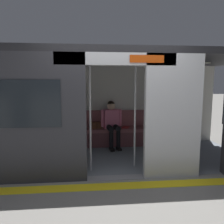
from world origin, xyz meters
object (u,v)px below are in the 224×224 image
(book, at_px, (126,127))
(grab_pole_far, at_px, (135,114))
(handbag, at_px, (97,125))
(bench_seat, at_px, (108,133))
(grab_pole_door, at_px, (90,116))
(train_car, at_px, (107,92))
(person_seated, at_px, (112,121))

(book, relative_size, grab_pole_far, 0.10)
(handbag, height_order, grab_pole_far, grab_pole_far)
(grab_pole_far, bearing_deg, bench_seat, -73.46)
(handbag, distance_m, grab_pole_door, 1.73)
(book, bearing_deg, grab_pole_door, 84.86)
(grab_pole_door, bearing_deg, bench_seat, -105.09)
(train_car, distance_m, bench_seat, 1.43)
(person_seated, relative_size, book, 5.46)
(grab_pole_door, bearing_deg, train_car, -116.94)
(person_seated, bearing_deg, grab_pole_door, 70.70)
(grab_pole_far, bearing_deg, train_car, -48.65)
(train_car, bearing_deg, grab_pole_far, 131.35)
(train_car, relative_size, bench_seat, 2.45)
(bench_seat, xyz_separation_m, handbag, (0.28, -0.04, 0.20))
(handbag, bearing_deg, grab_pole_far, 115.50)
(train_car, distance_m, book, 1.47)
(train_car, relative_size, handbag, 24.62)
(bench_seat, xyz_separation_m, book, (-0.50, -0.05, 0.12))
(train_car, height_order, grab_pole_door, train_car)
(book, height_order, grab_pole_door, grab_pole_door)
(bench_seat, height_order, handbag, handbag)
(grab_pole_far, bearing_deg, grab_pole_door, 9.68)
(person_seated, bearing_deg, grab_pole_far, 102.88)
(grab_pole_door, bearing_deg, book, -119.34)
(book, bearing_deg, grab_pole_far, 111.84)
(handbag, bearing_deg, bench_seat, 172.42)
(handbag, bearing_deg, train_car, 102.87)
(grab_pole_door, xyz_separation_m, grab_pole_far, (-0.87, -0.15, 0.00))
(grab_pole_door, bearing_deg, handbag, -95.32)
(bench_seat, bearing_deg, handbag, -7.58)
(bench_seat, distance_m, person_seated, 0.35)
(person_seated, bearing_deg, handbag, -12.70)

